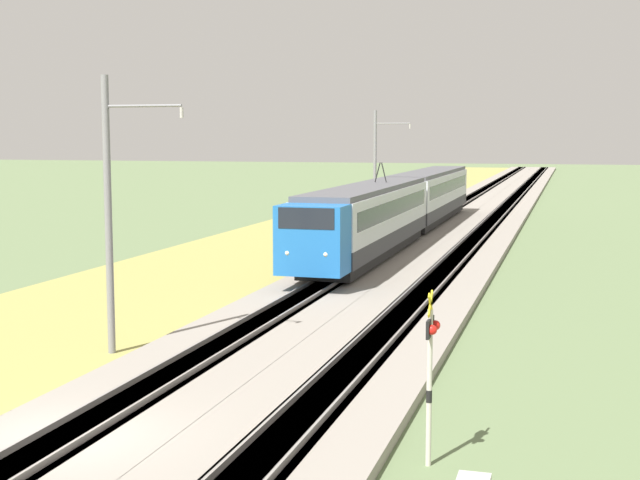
{
  "coord_description": "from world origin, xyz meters",
  "views": [
    {
      "loc": [
        -15.81,
        -10.07,
        6.56
      ],
      "look_at": [
        19.55,
        0.0,
        2.26
      ],
      "focal_mm": 50.0,
      "sensor_mm": 36.0,
      "label": 1
    }
  ],
  "objects_px": {
    "passenger_train": "(404,203)",
    "crossing_signal_far": "(430,360)",
    "catenary_mast_mid": "(376,169)",
    "catenary_mast_near": "(110,214)"
  },
  "relations": [
    {
      "from": "crossing_signal_far",
      "to": "catenary_mast_near",
      "type": "bearing_deg",
      "value": 149.26
    },
    {
      "from": "passenger_train",
      "to": "crossing_signal_far",
      "type": "height_order",
      "value": "passenger_train"
    },
    {
      "from": "crossing_signal_far",
      "to": "catenary_mast_near",
      "type": "xyz_separation_m",
      "value": [
        6.21,
        10.44,
        2.14
      ]
    },
    {
      "from": "passenger_train",
      "to": "catenary_mast_near",
      "type": "relative_size",
      "value": 5.03
    },
    {
      "from": "passenger_train",
      "to": "catenary_mast_near",
      "type": "height_order",
      "value": "catenary_mast_near"
    },
    {
      "from": "passenger_train",
      "to": "crossing_signal_far",
      "type": "xyz_separation_m",
      "value": [
        -37.37,
        -7.46,
        -0.25
      ]
    },
    {
      "from": "catenary_mast_near",
      "to": "catenary_mast_mid",
      "type": "bearing_deg",
      "value": -0.0
    },
    {
      "from": "crossing_signal_far",
      "to": "catenary_mast_near",
      "type": "height_order",
      "value": "catenary_mast_near"
    },
    {
      "from": "passenger_train",
      "to": "catenary_mast_mid",
      "type": "xyz_separation_m",
      "value": [
        5.28,
        2.98,
        1.88
      ]
    },
    {
      "from": "crossing_signal_far",
      "to": "catenary_mast_mid",
      "type": "height_order",
      "value": "catenary_mast_mid"
    }
  ]
}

